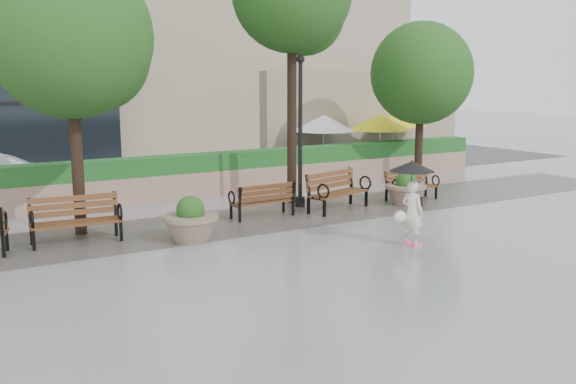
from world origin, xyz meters
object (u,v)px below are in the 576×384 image
bench_3 (338,199)px  lamppost (300,141)px  planter_left (191,224)px  pedestrian (412,195)px  bench_1 (77,230)px  bench_2 (263,207)px  bench_4 (411,192)px  planter_right (406,191)px  car_right (4,175)px

bench_3 → lamppost: size_ratio=0.50×
planter_left → pedestrian: size_ratio=0.67×
bench_1 → lamppost: size_ratio=0.47×
bench_2 → bench_3: bearing=172.2°
bench_2 → bench_4: 5.14m
bench_3 → bench_4: (2.82, 0.06, -0.06)m
bench_1 → bench_2: 4.96m
bench_4 → lamppost: lamppost is taller
planter_right → car_right: size_ratio=0.31×
planter_right → car_right: bearing=141.0°
bench_1 → car_right: car_right is taller
planter_right → pedestrian: (-3.12, -3.69, 0.76)m
car_right → pedestrian: bearing=-143.0°
bench_3 → bench_1: bearing=163.3°
lamppost → pedestrian: (-0.20, -4.97, -0.77)m
planter_right → bench_3: bearing=171.6°
bench_2 → pedestrian: pedestrian is taller
bench_3 → planter_left: (-4.97, -1.13, 0.09)m
planter_left → car_right: 9.31m
bench_1 → bench_4: 10.09m
bench_1 → car_right: size_ratio=0.53×
pedestrian → lamppost: bearing=-15.9°
bench_1 → bench_2: size_ratio=1.16×
bench_4 → planter_left: planter_left is taller
car_right → bench_4: bearing=-119.4°
bench_1 → planter_left: (2.30, -1.19, 0.10)m
planter_left → car_right: bearing=107.4°
bench_4 → lamppost: 3.98m
bench_1 → planter_left: bearing=-22.6°
bench_2 → bench_3: size_ratio=0.82×
bench_2 → planter_right: planter_right is taller
bench_3 → lamppost: lamppost is taller
planter_left → pedestrian: 5.07m
bench_2 → bench_3: 2.33m
bench_2 → bench_3: bench_3 is taller
planter_right → planter_left: bearing=-173.7°
lamppost → pedestrian: lamppost is taller
bench_3 → car_right: bearing=118.8°
planter_left → lamppost: bearing=25.9°
bench_3 → car_right: 10.97m
bench_4 → pedestrian: pedestrian is taller
bench_2 → lamppost: (1.64, 0.69, 1.65)m
bench_3 → car_right: size_ratio=0.56×
bench_3 → bench_4: size_ratio=1.28×
bench_4 → lamppost: (-3.50, 0.89, 1.67)m
bench_4 → bench_1: bearing=-179.0°
bench_1 → planter_left: 2.59m
lamppost → bench_3: bearing=-54.7°
planter_left → lamppost: size_ratio=0.29×
bench_2 → pedestrian: 4.60m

